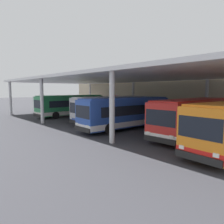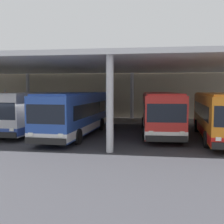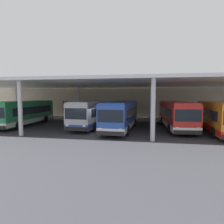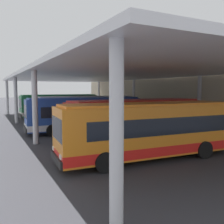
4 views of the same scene
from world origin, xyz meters
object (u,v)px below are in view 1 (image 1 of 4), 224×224
(bus_nearest_bay, at_px, (71,105))
(bus_middle_bay, at_px, (127,112))
(bus_far_bay, at_px, (193,117))
(banner_sign, at_px, (116,102))
(bench_waiting, at_px, (178,115))
(bus_second_bay, at_px, (113,109))

(bus_nearest_bay, height_order, bus_middle_bay, same)
(bus_far_bay, relative_size, banner_sign, 3.32)
(bench_waiting, bearing_deg, bus_second_bay, -118.37)
(banner_sign, bearing_deg, bus_middle_bay, -38.86)
(bus_second_bay, height_order, bus_middle_bay, same)
(bus_nearest_bay, xyz_separation_m, bus_middle_bay, (12.68, -1.07, 0.00))
(banner_sign, bearing_deg, bench_waiting, 4.62)
(bus_second_bay, xyz_separation_m, bench_waiting, (4.16, 7.70, -0.99))
(bus_second_bay, distance_m, bus_middle_bay, 4.10)
(bus_far_bay, bearing_deg, bus_nearest_bay, -178.02)
(bus_second_bay, bearing_deg, bus_nearest_bay, -176.57)
(bus_nearest_bay, bearing_deg, banner_sign, 73.16)
(bus_nearest_bay, distance_m, bus_far_bay, 18.90)
(bus_nearest_bay, distance_m, banner_sign, 7.69)
(bus_nearest_bay, height_order, bench_waiting, bus_nearest_bay)
(bus_nearest_bay, bearing_deg, bus_middle_bay, -4.82)
(bus_second_bay, relative_size, bus_far_bay, 1.00)
(bus_middle_bay, bearing_deg, bus_nearest_bay, 175.18)
(bus_second_bay, bearing_deg, bench_waiting, 61.63)
(bench_waiting, relative_size, banner_sign, 0.56)
(bus_middle_bay, height_order, bench_waiting, bus_middle_bay)
(bus_far_bay, xyz_separation_m, banner_sign, (-16.66, 6.70, 0.32))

